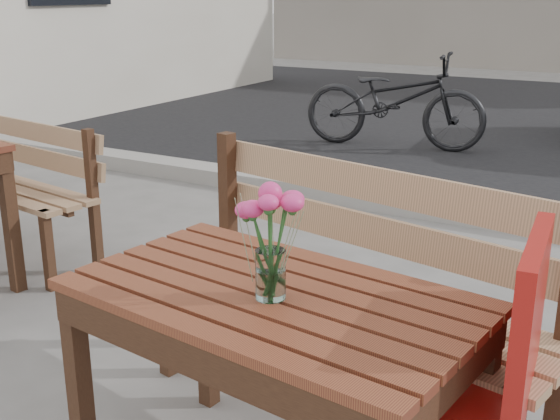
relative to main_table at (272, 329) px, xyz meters
name	(u,v)px	position (x,y,z in m)	size (l,w,h in m)	color
street	(533,156)	(-0.18, 5.00, -0.54)	(30.00, 8.12, 0.12)	black
main_table	(272,329)	(0.00, 0.00, 0.00)	(1.18, 0.78, 0.68)	#552116
main_bench	(355,264)	(0.00, 0.55, 0.00)	(1.57, 0.75, 0.94)	#936D4C
red_chair	(473,373)	(0.52, 0.12, -0.05)	(0.48, 0.48, 0.91)	#A51611
main_vase	(270,227)	(0.02, -0.04, 0.31)	(0.17, 0.17, 0.31)	white
second_bench	(16,171)	(-2.30, 1.10, -0.08)	(1.34, 0.58, 0.80)	#936D4C
bicycle	(394,100)	(-1.48, 4.87, -0.11)	(0.60, 1.73, 0.91)	black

